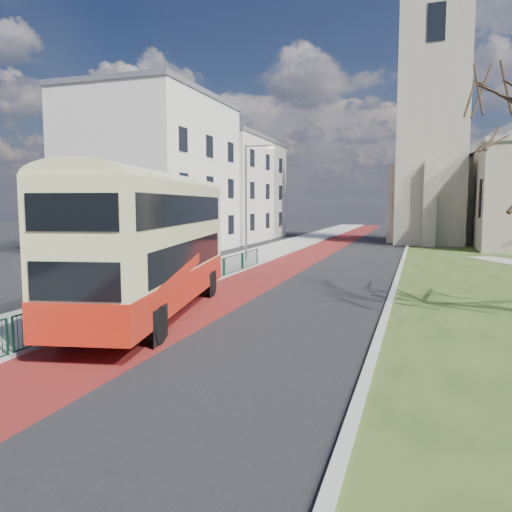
% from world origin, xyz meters
% --- Properties ---
extents(ground, '(160.00, 160.00, 0.00)m').
position_xyz_m(ground, '(0.00, 0.00, 0.00)').
color(ground, black).
rests_on(ground, ground).
extents(road_carriageway, '(9.00, 120.00, 0.01)m').
position_xyz_m(road_carriageway, '(1.50, 20.00, 0.01)').
color(road_carriageway, black).
rests_on(road_carriageway, ground).
extents(bus_lane, '(3.40, 120.00, 0.01)m').
position_xyz_m(bus_lane, '(-1.20, 20.00, 0.01)').
color(bus_lane, '#591414').
rests_on(bus_lane, ground).
extents(pavement_west, '(4.00, 120.00, 0.12)m').
position_xyz_m(pavement_west, '(-5.00, 20.00, 0.06)').
color(pavement_west, gray).
rests_on(pavement_west, ground).
extents(kerb_west, '(0.25, 120.00, 0.13)m').
position_xyz_m(kerb_west, '(-3.00, 20.00, 0.07)').
color(kerb_west, '#999993').
rests_on(kerb_west, ground).
extents(kerb_east, '(0.25, 80.00, 0.13)m').
position_xyz_m(kerb_east, '(6.10, 22.00, 0.07)').
color(kerb_east, '#999993').
rests_on(kerb_east, ground).
extents(pedestrian_railing, '(0.07, 24.00, 1.12)m').
position_xyz_m(pedestrian_railing, '(-2.95, 4.00, 0.55)').
color(pedestrian_railing, '#0B341F').
rests_on(pedestrian_railing, ground).
extents(gothic_church, '(16.38, 18.00, 40.00)m').
position_xyz_m(gothic_church, '(12.56, 38.00, 13.13)').
color(gothic_church, gray).
rests_on(gothic_church, ground).
extents(street_block_near, '(10.30, 14.30, 13.00)m').
position_xyz_m(street_block_near, '(-14.00, 22.00, 6.51)').
color(street_block_near, silver).
rests_on(street_block_near, ground).
extents(street_block_far, '(10.30, 16.30, 11.50)m').
position_xyz_m(street_block_far, '(-14.00, 38.00, 5.76)').
color(street_block_far, beige).
rests_on(street_block_far, ground).
extents(streetlamp, '(2.13, 0.18, 8.00)m').
position_xyz_m(streetlamp, '(-4.35, 18.00, 4.59)').
color(streetlamp, gray).
rests_on(streetlamp, pavement_west).
extents(bus, '(5.10, 12.20, 4.97)m').
position_xyz_m(bus, '(-1.95, 0.58, 2.84)').
color(bus, '#B01F10').
rests_on(bus, ground).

